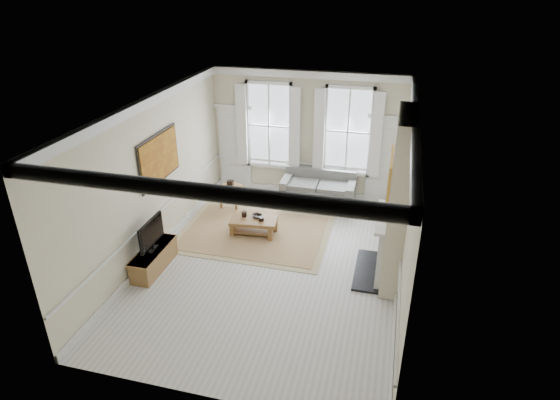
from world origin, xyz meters
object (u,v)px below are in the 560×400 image
(tv_stand, at_px, (154,259))
(coffee_table, at_px, (254,222))
(sofa, at_px, (319,190))
(side_table, at_px, (231,189))

(tv_stand, bearing_deg, coffee_table, 50.28)
(coffee_table, bearing_deg, sofa, 53.41)
(sofa, xyz_separation_m, side_table, (-2.19, -0.77, 0.12))
(sofa, bearing_deg, coffee_table, -120.48)
(sofa, xyz_separation_m, coffee_table, (-1.18, -2.00, -0.04))
(sofa, height_order, coffee_table, sofa)
(side_table, height_order, coffee_table, side_table)
(coffee_table, height_order, tv_stand, tv_stand)
(side_table, relative_size, coffee_table, 0.57)
(side_table, bearing_deg, tv_stand, -100.37)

